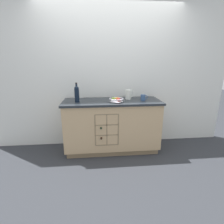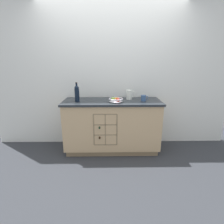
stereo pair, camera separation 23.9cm
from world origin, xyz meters
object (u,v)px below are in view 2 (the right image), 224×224
(fruit_bowl, at_px, (116,100))
(ceramic_mug, at_px, (144,98))
(standing_wine_bottle, at_px, (77,93))
(white_pitcher, at_px, (129,94))

(fruit_bowl, relative_size, ceramic_mug, 1.95)
(ceramic_mug, bearing_deg, standing_wine_bottle, -179.01)
(fruit_bowl, height_order, standing_wine_bottle, standing_wine_bottle)
(white_pitcher, distance_m, standing_wine_bottle, 0.89)
(standing_wine_bottle, bearing_deg, white_pitcher, 10.31)
(white_pitcher, distance_m, ceramic_mug, 0.27)
(white_pitcher, bearing_deg, standing_wine_bottle, -169.69)
(ceramic_mug, relative_size, standing_wine_bottle, 0.39)
(fruit_bowl, height_order, white_pitcher, white_pitcher)
(standing_wine_bottle, bearing_deg, fruit_bowl, -4.07)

